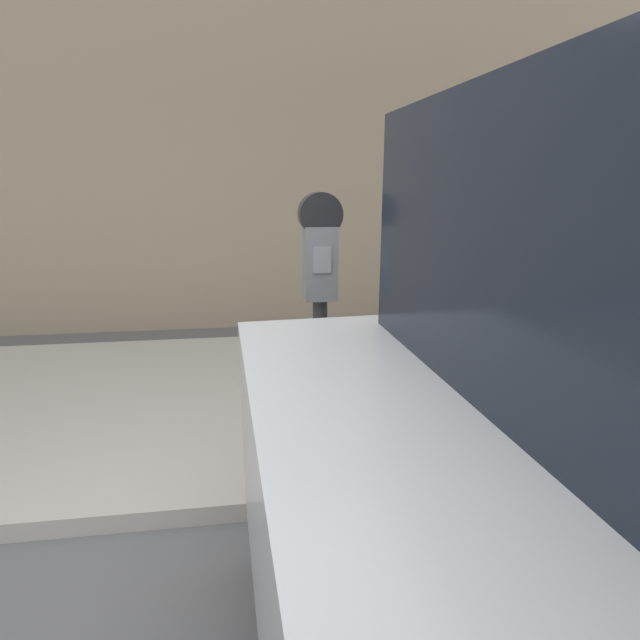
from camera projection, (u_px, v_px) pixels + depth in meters
name	position (u px, v px, depth m)	size (l,w,h in m)	color
sidewalk	(236.00, 397.00, 3.80)	(24.00, 2.80, 0.10)	#BCB7AD
building_facade	(227.00, 31.00, 5.13)	(24.00, 0.30, 6.28)	tan
parking_meter	(320.00, 290.00, 2.39)	(0.20, 0.16, 1.49)	#2D2D30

